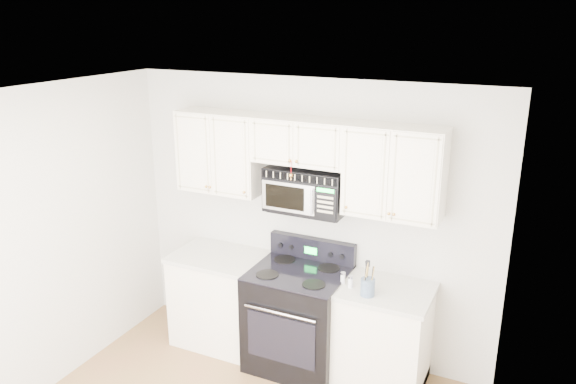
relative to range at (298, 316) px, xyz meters
The scene contains 9 objects.
room 1.62m from the range, 92.41° to the right, with size 3.51×3.51×2.61m.
base_cabinet_left 0.86m from the range, behind, with size 0.86×0.65×0.92m.
base_cabinet_right 0.74m from the range, ahead, with size 0.86×0.65×0.92m.
range is the anchor object (origin of this frame).
upper_cabinets 1.46m from the range, 107.58° to the left, with size 2.44×0.37×0.75m.
microwave 1.17m from the range, 92.26° to the left, with size 0.71×0.40×0.39m.
utensil_crock 0.86m from the range, 11.46° to the right, with size 0.12×0.12×0.31m.
shaker_salt 0.64m from the range, ahead, with size 0.04×0.04×0.10m.
shaker_pepper 0.71m from the range, ahead, with size 0.04×0.04×0.10m.
Camera 1 is at (1.90, -2.73, 3.11)m, focal length 35.00 mm.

